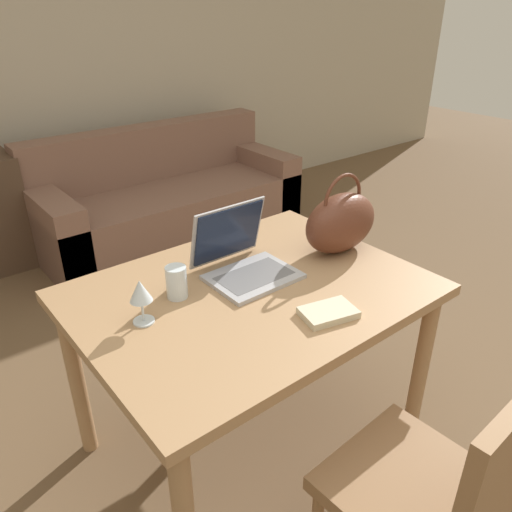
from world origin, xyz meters
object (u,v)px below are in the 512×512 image
wine_glass (140,293)px  handbag (341,222)px  laptop (241,256)px  chair (442,489)px  couch (168,202)px  drinking_glass (177,282)px

wine_glass → handbag: 0.86m
laptop → wine_glass: laptop is taller
wine_glass → laptop: bearing=8.9°
chair → couch: bearing=72.3°
chair → wine_glass: (-0.41, 0.85, 0.36)m
laptop → drinking_glass: (-0.28, -0.01, -0.01)m
handbag → laptop: bearing=165.9°
couch → drinking_glass: 2.20m
couch → drinking_glass: bearing=-118.0°
laptop → handbag: (0.42, -0.10, 0.06)m
laptop → couch: bearing=69.0°
laptop → drinking_glass: 0.28m
laptop → handbag: size_ratio=0.91×
couch → handbag: bearing=-98.7°
drinking_glass → wine_glass: size_ratio=0.76×
laptop → wine_glass: size_ratio=2.06×
couch → handbag: 2.09m
couch → handbag: size_ratio=5.63×
couch → laptop: bearing=-111.0°
chair → wine_glass: wine_glass is taller
couch → wine_glass: (-1.16, -1.95, 0.57)m
chair → handbag: handbag is taller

